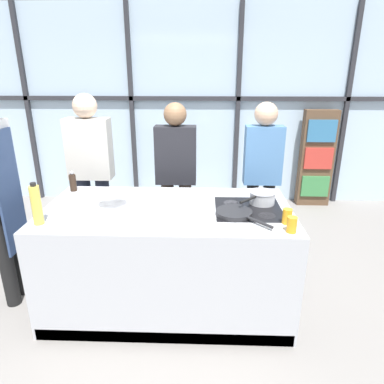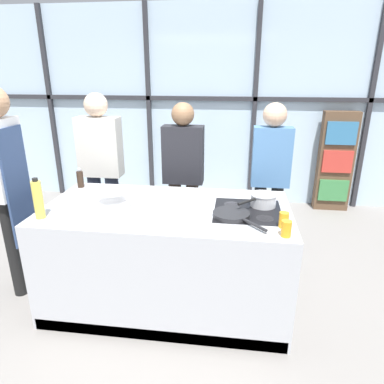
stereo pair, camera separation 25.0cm
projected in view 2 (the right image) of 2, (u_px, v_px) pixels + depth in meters
ground_plane at (169, 299)px, 3.04m from camera, size 18.00×18.00×0.00m
back_window_wall at (201, 108)px, 4.98m from camera, size 6.40×0.10×2.80m
bookshelf at (336, 162)px, 4.81m from camera, size 0.47×0.19×1.40m
demo_island at (168, 256)px, 2.89m from camera, size 1.97×1.01×0.89m
chef at (7, 177)px, 2.85m from camera, size 0.25×0.37×1.82m
spectator_far_left at (101, 164)px, 3.64m from camera, size 0.44×0.24×1.71m
spectator_center_left at (183, 171)px, 3.55m from camera, size 0.41×0.23×1.63m
spectator_center_right at (270, 173)px, 3.43m from camera, size 0.38×0.23×1.64m
frying_pan at (232, 214)px, 2.55m from camera, size 0.39×0.41×0.04m
saucepan at (263, 200)px, 2.75m from camera, size 0.31×0.32×0.10m
white_plate at (116, 196)px, 2.97m from camera, size 0.26×0.26×0.01m
mixing_bowl at (113, 203)px, 2.72m from camera, size 0.27×0.27×0.06m
oil_bottle at (38, 199)px, 2.49m from camera, size 0.07×0.07×0.31m
pepper_grinder at (80, 179)px, 3.18m from camera, size 0.06×0.06×0.19m
juice_glass_near at (286, 229)px, 2.24m from camera, size 0.07×0.07×0.11m
juice_glass_far at (284, 220)px, 2.37m from camera, size 0.07×0.07×0.11m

